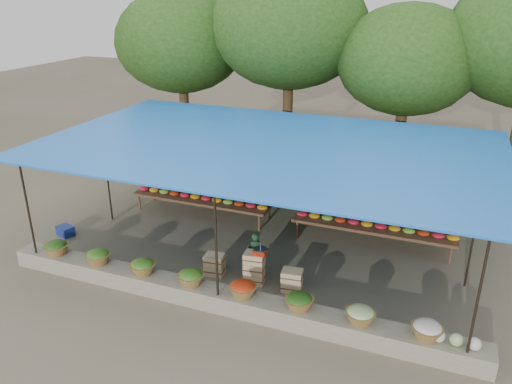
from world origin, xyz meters
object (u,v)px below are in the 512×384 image
at_px(weighing_scale, 260,251).
at_px(blue_crate_back, 65,231).
at_px(blue_crate_front, 59,256).
at_px(vendor_seated, 255,253).
at_px(crate_counter, 253,270).

xyz_separation_m(weighing_scale, blue_crate_back, (-5.81, 0.31, -0.71)).
height_order(blue_crate_front, blue_crate_back, blue_crate_front).
bearing_deg(weighing_scale, vendor_seated, 125.14).
xyz_separation_m(crate_counter, blue_crate_back, (-5.63, 0.31, -0.18)).
height_order(crate_counter, vendor_seated, vendor_seated).
bearing_deg(crate_counter, weighing_scale, -0.00).
bearing_deg(weighing_scale, blue_crate_back, 176.97).
xyz_separation_m(blue_crate_front, blue_crate_back, (-0.85, 1.19, -0.01)).
bearing_deg(blue_crate_back, weighing_scale, 14.96).
relative_size(crate_counter, blue_crate_back, 5.37).
relative_size(weighing_scale, blue_crate_front, 0.66).
distance_m(crate_counter, blue_crate_front, 4.87).
relative_size(crate_counter, vendor_seated, 2.32).
xyz_separation_m(crate_counter, blue_crate_front, (-4.78, -0.88, -0.17)).
relative_size(crate_counter, weighing_scale, 7.49).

